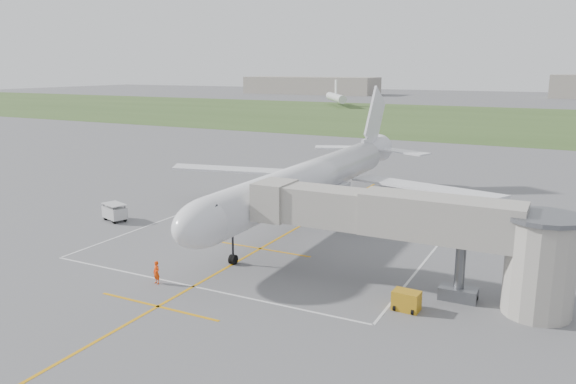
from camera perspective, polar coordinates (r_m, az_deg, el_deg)
The scene contains 11 objects.
ground at distance 59.21m, azimuth 2.00°, elevation -3.05°, with size 700.00×700.00×0.00m, color #4F4F51.
grass_strip at distance 183.95m, azimuth 19.62°, elevation 6.90°, with size 700.00×120.00×0.02m, color #374F22.
apron_markings at distance 54.21m, azimuth -0.63°, elevation -4.52°, with size 28.20×60.00×0.01m.
airliner at distance 58.85m, azimuth 2.34°, elevation 1.25°, with size 38.93×46.75×13.52m.
jet_bridge at distance 40.65m, azimuth 14.13°, elevation -3.82°, with size 23.40×5.00×7.20m.
gpu_unit at distance 39.06m, azimuth 11.93°, elevation -10.76°, with size 1.85×1.36×1.34m.
baggage_cart at distance 62.11m, azimuth -17.19°, elevation -1.96°, with size 3.07×2.41×1.87m.
ramp_worker_nose at distance 43.66m, azimuth -13.22°, elevation -7.97°, with size 0.64×0.42×1.76m, color #EB3B07.
ramp_worker_wing at distance 61.70m, azimuth -4.50°, elevation -1.56°, with size 0.89×0.69×1.84m, color #DF5807.
distant_hangars at distance 319.58m, azimuth 20.17°, elevation 9.91°, with size 345.00×49.00×12.00m.
distant_aircraft at distance 220.52m, azimuth 21.99°, elevation 8.48°, with size 160.26×28.82×8.85m.
Camera 1 is at (24.14, -51.66, 15.97)m, focal length 35.00 mm.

